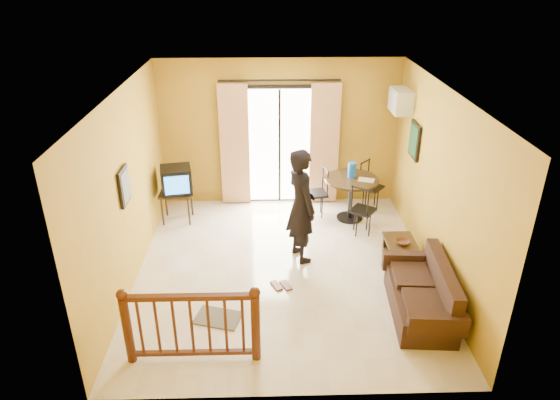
{
  "coord_description": "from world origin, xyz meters",
  "views": [
    {
      "loc": [
        -0.25,
        -6.53,
        4.38
      ],
      "look_at": [
        -0.05,
        0.2,
        1.11
      ],
      "focal_mm": 32.0,
      "sensor_mm": 36.0,
      "label": 1
    }
  ],
  "objects_px": {
    "television": "(176,180)",
    "coffee_table": "(402,251)",
    "standing_person": "(301,206)",
    "dining_table": "(351,187)",
    "sofa": "(424,296)"
  },
  "relations": [
    {
      "from": "dining_table",
      "to": "sofa",
      "type": "bearing_deg",
      "value": -78.51
    },
    {
      "from": "standing_person",
      "to": "coffee_table",
      "type": "bearing_deg",
      "value": -122.05
    },
    {
      "from": "television",
      "to": "coffee_table",
      "type": "bearing_deg",
      "value": -34.74
    },
    {
      "from": "television",
      "to": "dining_table",
      "type": "xyz_separation_m",
      "value": [
        3.15,
        -0.02,
        -0.17
      ]
    },
    {
      "from": "coffee_table",
      "to": "standing_person",
      "type": "xyz_separation_m",
      "value": [
        -1.57,
        0.28,
        0.68
      ]
    },
    {
      "from": "dining_table",
      "to": "coffee_table",
      "type": "distance_m",
      "value": 1.73
    },
    {
      "from": "dining_table",
      "to": "standing_person",
      "type": "height_order",
      "value": "standing_person"
    },
    {
      "from": "television",
      "to": "standing_person",
      "type": "bearing_deg",
      "value": -43.1
    },
    {
      "from": "coffee_table",
      "to": "sofa",
      "type": "xyz_separation_m",
      "value": [
        -0.0,
        -1.19,
        0.03
      ]
    },
    {
      "from": "coffee_table",
      "to": "standing_person",
      "type": "distance_m",
      "value": 1.73
    },
    {
      "from": "sofa",
      "to": "standing_person",
      "type": "bearing_deg",
      "value": 141.01
    },
    {
      "from": "coffee_table",
      "to": "standing_person",
      "type": "relative_size",
      "value": 0.45
    },
    {
      "from": "dining_table",
      "to": "sofa",
      "type": "distance_m",
      "value": 2.86
    },
    {
      "from": "dining_table",
      "to": "standing_person",
      "type": "xyz_separation_m",
      "value": [
        -1.0,
        -1.31,
        0.28
      ]
    },
    {
      "from": "television",
      "to": "sofa",
      "type": "distance_m",
      "value": 4.69
    }
  ]
}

